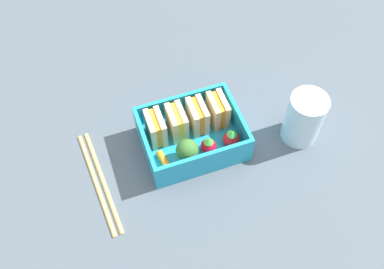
# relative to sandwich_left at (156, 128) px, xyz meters

# --- Properties ---
(ground_plane) EXTENTS (1.20, 1.20, 0.02)m
(ground_plane) POSITION_rel_sandwich_left_xyz_m (0.05, -0.02, -0.05)
(ground_plane) COLOR #4C5862
(bento_tray) EXTENTS (0.16, 0.12, 0.01)m
(bento_tray) POSITION_rel_sandwich_left_xyz_m (0.05, -0.02, -0.03)
(bento_tray) COLOR #209AC0
(bento_tray) RESTS_ON ground_plane
(bento_rim) EXTENTS (0.16, 0.12, 0.05)m
(bento_rim) POSITION_rel_sandwich_left_xyz_m (0.05, -0.02, -0.00)
(bento_rim) COLOR #209AC0
(bento_rim) RESTS_ON bento_tray
(sandwich_left) EXTENTS (0.03, 0.05, 0.05)m
(sandwich_left) POSITION_rel_sandwich_left_xyz_m (0.00, 0.00, 0.00)
(sandwich_left) COLOR #D1BD89
(sandwich_left) RESTS_ON bento_tray
(sandwich_center_left) EXTENTS (0.03, 0.05, 0.05)m
(sandwich_center_left) POSITION_rel_sandwich_left_xyz_m (0.03, 0.00, 0.00)
(sandwich_center_left) COLOR beige
(sandwich_center_left) RESTS_ON bento_tray
(sandwich_center) EXTENTS (0.03, 0.05, 0.05)m
(sandwich_center) POSITION_rel_sandwich_left_xyz_m (0.07, 0.00, 0.00)
(sandwich_center) COLOR beige
(sandwich_center) RESTS_ON bento_tray
(sandwich_center_right) EXTENTS (0.03, 0.05, 0.05)m
(sandwich_center_right) POSITION_rel_sandwich_left_xyz_m (0.10, 0.00, 0.00)
(sandwich_center_right) COLOR #E1BF84
(sandwich_center_right) RESTS_ON bento_tray
(carrot_stick_far_left) EXTENTS (0.02, 0.05, 0.01)m
(carrot_stick_far_left) POSITION_rel_sandwich_left_xyz_m (-0.00, -0.05, -0.02)
(carrot_stick_far_left) COLOR orange
(carrot_stick_far_left) RESTS_ON bento_tray
(broccoli_floret) EXTENTS (0.03, 0.03, 0.04)m
(broccoli_floret) POSITION_rel_sandwich_left_xyz_m (0.03, -0.05, -0.00)
(broccoli_floret) COLOR #92CC5F
(broccoli_floret) RESTS_ON bento_tray
(strawberry_far_left) EXTENTS (0.03, 0.03, 0.03)m
(strawberry_far_left) POSITION_rel_sandwich_left_xyz_m (0.07, -0.05, -0.01)
(strawberry_far_left) COLOR red
(strawberry_far_left) RESTS_ON bento_tray
(strawberry_left) EXTENTS (0.03, 0.03, 0.03)m
(strawberry_left) POSITION_rel_sandwich_left_xyz_m (0.11, -0.05, -0.01)
(strawberry_left) COLOR red
(strawberry_left) RESTS_ON bento_tray
(chopstick_pair) EXTENTS (0.03, 0.19, 0.01)m
(chopstick_pair) POSITION_rel_sandwich_left_xyz_m (-0.11, -0.04, -0.03)
(chopstick_pair) COLOR tan
(chopstick_pair) RESTS_ON ground_plane
(drinking_glass) EXTENTS (0.06, 0.06, 0.09)m
(drinking_glass) POSITION_rel_sandwich_left_xyz_m (0.23, -0.06, 0.01)
(drinking_glass) COLOR silver
(drinking_glass) RESTS_ON ground_plane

